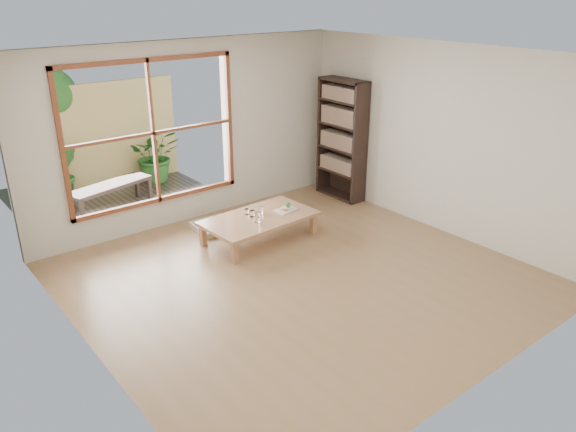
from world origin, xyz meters
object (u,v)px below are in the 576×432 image
Objects in this scene: low_table at (259,219)px; food_tray at (286,209)px; garden_bench at (110,188)px; bookshelf at (342,140)px.

low_table is 5.10× the size of food_tray.
food_tray is at bearing -8.48° from low_table.
low_table is 2.56m from garden_bench.
bookshelf is 1.39× the size of garden_bench.
food_tray is 0.22× the size of garden_bench.
bookshelf is 3.71m from garden_bench.
bookshelf is at bearing 12.95° from food_tray.
low_table is at bearing -164.94° from bookshelf.
bookshelf reaches higher than food_tray.
food_tray reaches higher than low_table.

